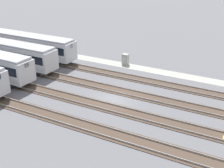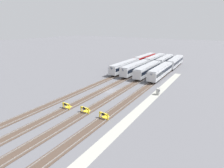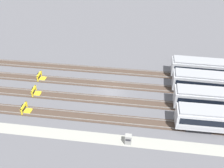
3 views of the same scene
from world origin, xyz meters
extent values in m
plane|color=#5B5B60|center=(0.00, 0.00, 0.00)|extent=(400.00, 400.00, 0.00)
cube|color=#9E9E93|center=(0.00, -10.60, 0.00)|extent=(54.00, 2.00, 0.01)
cube|color=#47382D|center=(0.00, -6.63, 0.03)|extent=(90.00, 2.23, 0.06)
cube|color=gray|center=(0.00, -5.91, 0.14)|extent=(90.00, 0.07, 0.15)
cube|color=gray|center=(0.00, -7.34, 0.14)|extent=(90.00, 0.07, 0.15)
cube|color=#47382D|center=(0.00, -2.21, 0.03)|extent=(90.00, 2.24, 0.06)
cube|color=gray|center=(0.00, -1.49, 0.14)|extent=(90.00, 0.07, 0.15)
cube|color=gray|center=(0.00, -2.93, 0.14)|extent=(90.00, 0.07, 0.15)
cube|color=#47382D|center=(0.00, 2.21, 0.03)|extent=(90.00, 2.24, 0.06)
cube|color=gray|center=(0.00, 2.93, 0.14)|extent=(90.00, 0.07, 0.15)
cube|color=gray|center=(0.00, 1.49, 0.14)|extent=(90.00, 0.07, 0.15)
cube|color=#47382D|center=(0.00, 6.63, 0.03)|extent=(90.00, 2.23, 0.06)
cube|color=gray|center=(0.00, 7.34, 0.14)|extent=(90.00, 0.07, 0.15)
cube|color=gray|center=(0.00, 5.91, 0.14)|extent=(90.00, 0.07, 0.15)
cube|color=blue|center=(10.55, -2.16, 3.05)|extent=(0.08, 0.70, 0.56)
cube|color=black|center=(13.93, -2.17, 0.35)|extent=(3.61, 2.25, 0.70)
cube|color=blue|center=(10.55, 2.46, 3.05)|extent=(0.10, 0.70, 0.56)
cube|color=black|center=(13.93, 2.38, 0.35)|extent=(3.65, 2.32, 0.70)
cube|color=silver|center=(19.51, 6.64, 2.05)|extent=(18.05, 3.12, 2.70)
cube|color=black|center=(19.51, 6.64, 2.37)|extent=(17.33, 3.15, 1.08)
cube|color=#B2B5BA|center=(19.51, 6.64, 1.29)|extent=(17.69, 3.14, 0.54)
cube|color=#999BA0|center=(19.51, 6.64, 3.55)|extent=(17.50, 2.83, 0.30)
cube|color=blue|center=(10.55, 6.79, 3.05)|extent=(0.09, 0.70, 0.56)
cube|color=black|center=(13.93, 6.73, 0.35)|extent=(3.64, 2.30, 0.70)
cube|color=blue|center=(10.55, -6.69, 3.05)|extent=(0.09, 0.70, 0.56)
cube|color=black|center=(13.93, -6.66, 0.35)|extent=(3.62, 2.28, 0.70)
cube|color=yellow|center=(-12.80, -5.73, 0.57)|extent=(0.19, 0.19, 1.15)
cube|color=yellow|center=(-12.88, -7.52, 0.57)|extent=(0.19, 0.19, 1.15)
cube|color=yellow|center=(-12.84, -6.63, 1.00)|extent=(0.32, 2.01, 0.30)
cube|color=yellow|center=(-12.29, -6.65, 0.09)|extent=(1.14, 1.13, 0.18)
cube|color=black|center=(-13.02, -6.62, 1.00)|extent=(0.15, 0.60, 0.44)
cube|color=yellow|center=(-12.97, -1.31, 0.57)|extent=(0.19, 0.19, 1.15)
cube|color=yellow|center=(-12.90, -3.11, 0.57)|extent=(0.19, 0.19, 1.15)
cube|color=yellow|center=(-12.93, -2.21, 1.00)|extent=(0.31, 2.01, 0.30)
cube|color=yellow|center=(-12.39, -2.19, 0.09)|extent=(1.14, 1.12, 0.18)
cube|color=black|center=(-13.11, -2.21, 1.00)|extent=(0.14, 0.60, 0.44)
cube|color=yellow|center=(-13.57, 3.11, 0.57)|extent=(0.18, 0.18, 1.15)
cube|color=yellow|center=(-13.62, 1.31, 0.57)|extent=(0.18, 0.18, 1.15)
cube|color=yellow|center=(-13.59, 2.21, 1.00)|extent=(0.30, 2.01, 0.30)
cube|color=yellow|center=(-13.04, 2.19, 0.09)|extent=(1.13, 1.11, 0.18)
cube|color=black|center=(-13.77, 2.21, 1.00)|extent=(0.14, 0.60, 0.44)
cube|color=#9E9E99|center=(4.02, -11.00, 0.80)|extent=(0.90, 0.70, 1.60)
cube|color=#333338|center=(4.02, -11.36, 1.04)|extent=(0.70, 0.04, 0.36)
camera|label=1|loc=(-15.11, 28.18, 15.76)|focal=50.00mm
camera|label=2|loc=(-35.73, -23.09, 16.06)|focal=28.00mm
camera|label=3|loc=(5.11, -35.36, 28.24)|focal=42.00mm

